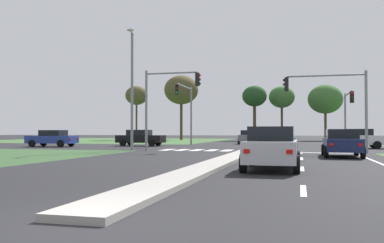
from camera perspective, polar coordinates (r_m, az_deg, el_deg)
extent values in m
plane|color=black|center=(35.98, 9.01, -3.57)|extent=(200.00, 200.00, 0.00)
cube|color=#385B2D|center=(66.88, -11.17, -2.50)|extent=(35.00, 35.00, 0.01)
cube|color=gray|center=(17.19, 2.92, -5.87)|extent=(1.20, 22.00, 0.14)
cube|color=gray|center=(60.90, 11.25, -2.56)|extent=(1.20, 36.00, 0.14)
cube|color=silver|center=(10.58, 14.89, -9.05)|extent=(0.14, 2.00, 0.01)
cube|color=silver|center=(16.54, 14.74, -6.23)|extent=(0.14, 2.00, 0.01)
cube|color=silver|center=(22.53, 14.67, -4.91)|extent=(0.14, 2.00, 0.01)
cube|color=silver|center=(28.52, 14.63, -4.14)|extent=(0.14, 2.00, 0.01)
cube|color=silver|center=(28.82, 15.23, -4.10)|extent=(6.40, 0.50, 0.01)
cube|color=silver|center=(32.16, -3.35, -3.85)|extent=(0.70, 2.80, 0.01)
cube|color=silver|center=(31.82, -1.37, -3.88)|extent=(0.70, 2.80, 0.01)
cube|color=silver|center=(31.53, 0.64, -3.90)|extent=(0.70, 2.80, 0.01)
cube|color=silver|center=(31.28, 2.69, -3.92)|extent=(0.70, 2.80, 0.01)
cube|color=silver|center=(31.06, 4.77, -3.94)|extent=(0.70, 2.80, 0.01)
cube|color=silver|center=(30.89, 6.88, -3.95)|extent=(0.70, 2.80, 0.01)
cube|color=silver|center=(30.76, 9.01, -3.95)|extent=(0.70, 2.80, 0.01)
cube|color=black|center=(40.79, -6.97, -2.36)|extent=(4.54, 1.84, 0.71)
cube|color=black|center=(40.84, -7.16, -1.49)|extent=(2.09, 1.62, 0.52)
cube|color=red|center=(42.32, -9.51, -2.22)|extent=(0.04, 0.20, 0.14)
cube|color=red|center=(41.04, -10.31, -2.24)|extent=(0.04, 0.20, 0.14)
cylinder|color=black|center=(41.16, -4.62, -2.85)|extent=(0.64, 0.22, 0.64)
cylinder|color=black|center=(39.42, -5.49, -2.92)|extent=(0.64, 0.22, 0.64)
cylinder|color=black|center=(42.20, -8.35, -2.80)|extent=(0.64, 0.22, 0.64)
cylinder|color=black|center=(40.50, -9.37, -2.86)|extent=(0.64, 0.22, 0.64)
cube|color=#19565B|center=(26.41, 11.93, -2.91)|extent=(1.80, 4.29, 0.73)
cube|color=black|center=(26.25, 11.91, -1.56)|extent=(1.58, 1.97, 0.52)
cube|color=red|center=(24.29, 10.09, -2.89)|extent=(0.20, 0.04, 0.14)
cube|color=red|center=(24.22, 13.32, -2.88)|extent=(0.20, 0.04, 0.14)
cylinder|color=black|center=(27.85, 10.21, -3.58)|extent=(0.22, 0.64, 0.64)
cylinder|color=black|center=(27.77, 13.92, -3.57)|extent=(0.22, 0.64, 0.64)
cylinder|color=black|center=(25.11, 9.74, -3.83)|extent=(0.22, 0.64, 0.64)
cylinder|color=black|center=(25.03, 13.85, -3.82)|extent=(0.22, 0.64, 0.64)
cube|color=#A31919|center=(54.29, 8.55, -2.13)|extent=(1.85, 4.13, 0.63)
cube|color=black|center=(54.44, 8.56, -1.52)|extent=(1.63, 1.90, 0.52)
cube|color=red|center=(56.30, 9.48, -2.03)|extent=(0.20, 0.04, 0.14)
cube|color=red|center=(56.44, 8.05, -2.04)|extent=(0.20, 0.04, 0.14)
cylinder|color=black|center=(52.89, 9.40, -2.49)|extent=(0.22, 0.64, 0.64)
cylinder|color=black|center=(53.09, 7.40, -2.49)|extent=(0.22, 0.64, 0.64)
cylinder|color=black|center=(55.52, 9.64, -2.43)|extent=(0.22, 0.64, 0.64)
cylinder|color=black|center=(55.71, 7.74, -2.44)|extent=(0.22, 0.64, 0.64)
cube|color=navy|center=(40.60, -18.50, -2.33)|extent=(4.55, 1.78, 0.68)
cube|color=black|center=(40.52, -18.32, -1.48)|extent=(2.09, 1.56, 0.52)
cube|color=red|center=(38.82, -16.20, -2.30)|extent=(0.04, 0.20, 0.14)
cube|color=red|center=(39.99, -15.21, -2.27)|extent=(0.04, 0.20, 0.14)
cylinder|color=black|center=(40.69, -20.91, -2.79)|extent=(0.64, 0.22, 0.64)
cylinder|color=black|center=(42.16, -19.51, -2.74)|extent=(0.64, 0.22, 0.64)
cylinder|color=black|center=(39.08, -17.43, -2.88)|extent=(0.64, 0.22, 0.64)
cylinder|color=black|center=(40.60, -16.10, -2.83)|extent=(0.64, 0.22, 0.64)
cube|color=#161E47|center=(24.93, 19.67, -2.99)|extent=(1.83, 4.30, 0.70)
cube|color=black|center=(24.77, 19.69, -1.58)|extent=(1.61, 1.98, 0.52)
cube|color=red|center=(22.71, 18.41, -2.99)|extent=(0.20, 0.04, 0.14)
cube|color=red|center=(22.85, 21.90, -2.95)|extent=(0.20, 0.04, 0.14)
cylinder|color=black|center=(26.25, 17.41, -3.68)|extent=(0.22, 0.64, 0.64)
cylinder|color=black|center=(26.41, 21.39, -3.64)|extent=(0.22, 0.64, 0.64)
cylinder|color=black|center=(23.51, 17.75, -3.96)|extent=(0.22, 0.64, 0.64)
cylinder|color=black|center=(23.68, 22.19, -3.91)|extent=(0.22, 0.64, 0.64)
cube|color=silver|center=(37.35, 21.56, -2.33)|extent=(4.25, 1.78, 0.77)
cube|color=black|center=(37.36, 21.78, -1.34)|extent=(1.96, 1.57, 0.52)
cube|color=red|center=(38.34, 24.62, -2.16)|extent=(0.04, 0.20, 0.14)
cylinder|color=black|center=(36.33, 19.60, -2.99)|extent=(0.64, 0.22, 0.64)
cylinder|color=black|center=(38.10, 19.36, -2.91)|extent=(0.64, 0.22, 0.64)
cylinder|color=black|center=(36.67, 23.85, -2.94)|extent=(0.64, 0.22, 0.64)
cylinder|color=black|center=(38.43, 23.42, -2.86)|extent=(0.64, 0.22, 0.64)
cube|color=slate|center=(47.28, 7.68, -2.23)|extent=(1.75, 4.34, 0.69)
cube|color=black|center=(47.42, 7.70, -1.49)|extent=(1.54, 2.00, 0.52)
cube|color=red|center=(49.38, 8.74, -2.10)|extent=(0.20, 0.04, 0.14)
cube|color=red|center=(49.53, 7.21, -2.10)|extent=(0.20, 0.04, 0.14)
cylinder|color=black|center=(45.81, 8.56, -2.68)|extent=(0.22, 0.64, 0.64)
cylinder|color=black|center=(46.02, 6.39, -2.68)|extent=(0.22, 0.64, 0.64)
cylinder|color=black|center=(48.57, 8.90, -2.60)|extent=(0.22, 0.64, 0.64)
cylinder|color=black|center=(48.77, 6.85, -2.60)|extent=(0.22, 0.64, 0.64)
cube|color=#B7B7BC|center=(15.97, 10.81, -3.93)|extent=(1.80, 4.29, 0.76)
cube|color=black|center=(15.80, 10.77, -1.64)|extent=(1.58, 1.97, 0.52)
cube|color=red|center=(13.87, 7.41, -4.03)|extent=(0.20, 0.04, 0.14)
cube|color=red|center=(13.77, 13.08, -4.02)|extent=(0.20, 0.04, 0.14)
cylinder|color=black|center=(17.43, 8.15, -4.97)|extent=(0.22, 0.64, 0.64)
cylinder|color=black|center=(17.32, 14.09, -4.96)|extent=(0.22, 0.64, 0.64)
cylinder|color=black|center=(14.71, 6.96, -5.65)|extent=(0.22, 0.64, 0.64)
cylinder|color=black|center=(14.59, 14.02, -5.66)|extent=(0.22, 0.64, 0.64)
cylinder|color=gray|center=(29.51, 22.59, 1.24)|extent=(0.18, 0.18, 5.39)
cylinder|color=gray|center=(29.46, 17.66, 5.97)|extent=(5.05, 0.12, 0.12)
cube|color=black|center=(29.37, 12.72, 4.93)|extent=(0.26, 0.32, 0.95)
sphere|color=#360503|center=(29.41, 12.41, 5.51)|extent=(0.20, 0.20, 0.20)
sphere|color=#3A2405|center=(29.37, 12.41, 4.93)|extent=(0.20, 0.20, 0.20)
sphere|color=green|center=(29.34, 12.41, 4.35)|extent=(0.20, 0.20, 0.20)
cylinder|color=gray|center=(42.60, 20.09, 0.22)|extent=(0.18, 0.18, 5.02)
cylinder|color=gray|center=(40.01, 20.44, 3.56)|extent=(0.12, 5.46, 0.12)
cube|color=black|center=(37.26, 20.89, 3.11)|extent=(0.32, 0.26, 0.95)
sphere|color=red|center=(37.13, 20.91, 3.59)|extent=(0.20, 0.20, 0.20)
sphere|color=#3A2405|center=(37.10, 20.91, 3.12)|extent=(0.20, 0.20, 0.20)
sphere|color=black|center=(37.08, 20.92, 2.66)|extent=(0.20, 0.20, 0.20)
cylinder|color=gray|center=(43.83, -0.11, 0.79)|extent=(0.18, 0.18, 6.07)
cylinder|color=gray|center=(41.55, -1.01, 4.76)|extent=(0.12, 5.14, 0.12)
cube|color=black|center=(39.04, -2.02, 4.37)|extent=(0.32, 0.26, 0.95)
sphere|color=#360503|center=(38.92, -2.08, 4.83)|extent=(0.20, 0.20, 0.20)
sphere|color=#3A2405|center=(38.89, -2.09, 4.39)|extent=(0.20, 0.20, 0.20)
sphere|color=green|center=(38.86, -2.09, 3.95)|extent=(0.20, 0.20, 0.20)
cylinder|color=gray|center=(31.24, -6.23, 1.50)|extent=(0.18, 0.18, 5.92)
cylinder|color=gray|center=(30.86, -2.81, 6.59)|extent=(3.90, 0.12, 0.12)
cube|color=black|center=(30.27, 0.73, 5.74)|extent=(0.26, 0.32, 0.95)
sphere|color=red|center=(30.27, 1.03, 6.31)|extent=(0.20, 0.20, 0.20)
sphere|color=#3A2405|center=(30.23, 1.03, 5.75)|extent=(0.20, 0.20, 0.20)
sphere|color=black|center=(30.20, 1.03, 5.18)|extent=(0.20, 0.20, 0.20)
cylinder|color=gray|center=(31.67, -8.15, 4.06)|extent=(0.20, 0.20, 8.78)
cylinder|color=gray|center=(31.49, -8.23, 12.00)|extent=(0.66, 1.72, 0.10)
ellipsoid|color=#B2B2A8|center=(30.61, -8.35, 12.20)|extent=(0.56, 0.28, 0.20)
cylinder|color=#9E8966|center=(48.38, 10.67, -2.36)|extent=(0.16, 0.16, 0.77)
cylinder|color=#335184|center=(48.38, 10.66, -1.42)|extent=(0.34, 0.34, 0.81)
sphere|color=tan|center=(48.38, 10.66, -0.81)|extent=(0.23, 0.23, 0.23)
cylinder|color=#423323|center=(68.08, -7.55, 0.11)|extent=(0.30, 0.30, 6.19)
ellipsoid|color=#4C4728|center=(68.31, -7.54, 3.53)|extent=(3.60, 3.60, 3.06)
cylinder|color=#423323|center=(67.91, -1.47, 0.27)|extent=(0.43, 0.43, 6.59)
ellipsoid|color=#4C4728|center=(68.21, -1.46, 4.32)|extent=(5.53, 5.53, 4.70)
cylinder|color=#423323|center=(63.82, 8.49, -0.02)|extent=(0.47, 0.47, 5.69)
ellipsoid|color=#1E421E|center=(64.02, 8.48, 3.43)|extent=(3.69, 3.69, 3.14)
cylinder|color=#423323|center=(66.76, 12.10, -0.08)|extent=(0.35, 0.35, 5.65)
ellipsoid|color=#38602D|center=(66.95, 12.09, 3.27)|extent=(3.98, 3.98, 3.38)
cylinder|color=#423323|center=(66.88, 17.67, -0.39)|extent=(0.38, 0.38, 4.86)
ellipsoid|color=#38602D|center=(67.05, 17.65, 2.91)|extent=(5.20, 5.20, 4.42)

